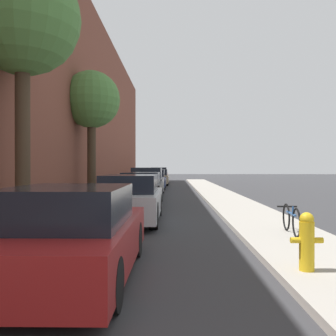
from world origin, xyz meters
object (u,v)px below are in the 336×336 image
object	(u,v)px
parked_car_black	(141,189)
parked_car_navy	(153,180)
fire_hydrant	(307,241)
parked_car_champagne	(158,177)
parked_car_grey	(147,182)
bicycle	(291,219)
street_tree_far	(91,101)
street_tree_near	(22,20)
parked_car_red	(71,235)
parked_car_silver	(131,199)
parked_car_maroon	(159,175)

from	to	relation	value
parked_car_black	parked_car_navy	size ratio (longest dim) A/B	0.92
parked_car_black	fire_hydrant	world-z (taller)	parked_car_black
parked_car_champagne	parked_car_grey	bearing A→B (deg)	-90.77
parked_car_champagne	bicycle	size ratio (longest dim) A/B	2.78
bicycle	street_tree_far	bearing A→B (deg)	131.23
parked_car_grey	street_tree_near	distance (m)	12.43
street_tree_far	fire_hydrant	size ratio (longest dim) A/B	6.97
bicycle	parked_car_grey	bearing A→B (deg)	112.57
street_tree_far	parked_car_grey	bearing A→B (deg)	60.21
parked_car_red	street_tree_far	bearing A→B (deg)	101.28
parked_car_red	parked_car_silver	xyz separation A→B (m)	(0.22, 5.32, 0.03)
parked_car_silver	bicycle	bearing A→B (deg)	-33.19
parked_car_red	parked_car_champagne	size ratio (longest dim) A/B	0.94
parked_car_maroon	street_tree_near	xyz separation A→B (m)	(-2.20, -27.53, 4.43)
parked_car_red	fire_hydrant	world-z (taller)	parked_car_red
parked_car_grey	bicycle	bearing A→B (deg)	-71.76
parked_car_black	parked_car_grey	xyz separation A→B (m)	(-0.11, 5.03, 0.08)
parked_car_grey	bicycle	distance (m)	12.85
parked_car_red	parked_car_silver	bearing A→B (deg)	87.62
parked_car_grey	parked_car_champagne	world-z (taller)	parked_car_grey
parked_car_grey	parked_car_silver	bearing A→B (deg)	-88.68
parked_car_champagne	parked_car_navy	bearing A→B (deg)	-91.43
parked_car_silver	parked_car_champagne	bearing A→B (deg)	90.22
parked_car_red	fire_hydrant	size ratio (longest dim) A/B	4.78
parked_car_silver	street_tree_far	world-z (taller)	street_tree_far
parked_car_navy	fire_hydrant	size ratio (longest dim) A/B	5.18
street_tree_near	bicycle	world-z (taller)	street_tree_near
street_tree_far	fire_hydrant	xyz separation A→B (m)	(5.57, -11.12, -3.97)
parked_car_champagne	parked_car_black	bearing A→B (deg)	-90.12
parked_car_navy	parked_car_grey	bearing A→B (deg)	-90.20
parked_car_maroon	street_tree_near	distance (m)	27.97
parked_car_navy	parked_car_champagne	distance (m)	5.08
parked_car_silver	bicycle	distance (m)	4.54
parked_car_champagne	bicycle	distance (m)	23.41
parked_car_grey	street_tree_far	size ratio (longest dim) A/B	0.74
parked_car_grey	street_tree_near	size ratio (longest dim) A/B	0.65
parked_car_maroon	fire_hydrant	xyz separation A→B (m)	(3.34, -31.12, -0.17)
parked_car_maroon	parked_car_champagne	bearing A→B (deg)	-88.44
parked_car_red	bicycle	world-z (taller)	parked_car_red
parked_car_red	parked_car_black	bearing A→B (deg)	89.36
parked_car_navy	street_tree_near	size ratio (longest dim) A/B	0.66
parked_car_navy	parked_car_maroon	size ratio (longest dim) A/B	1.03
parked_car_red	fire_hydrant	distance (m)	3.34
parked_car_champagne	street_tree_near	size ratio (longest dim) A/B	0.65
parked_car_navy	parked_car_black	bearing A→B (deg)	-89.50
parked_car_red	parked_car_black	world-z (taller)	parked_car_black
parked_car_maroon	parked_car_grey	bearing A→B (deg)	-90.01
parked_car_navy	parked_car_maroon	xyz separation A→B (m)	(-0.02, 10.32, 0.07)
parked_car_maroon	street_tree_far	xyz separation A→B (m)	(-2.23, -20.00, 3.81)
parked_car_maroon	fire_hydrant	distance (m)	31.30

